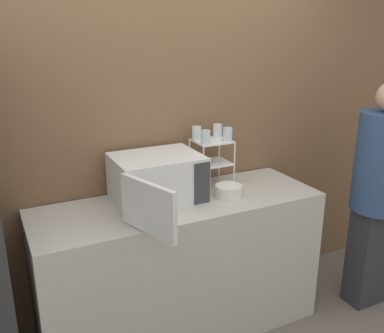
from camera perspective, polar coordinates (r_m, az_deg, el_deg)
The scene contains 10 objects.
wall_back at distance 2.86m, azimuth -4.68°, elevation 4.57°, with size 8.00×0.06×2.60m.
counter at distance 2.88m, azimuth -1.58°, elevation -13.26°, with size 1.82×0.62×0.93m.
microwave at distance 2.62m, azimuth -4.72°, elevation -1.76°, with size 0.56×0.81×0.29m.
dish_rack at distance 2.87m, azimuth 2.65°, elevation 1.80°, with size 0.24×0.21×0.32m.
glass_front_left at distance 2.75m, azimuth 1.83°, elevation 3.95°, with size 0.06×0.06×0.09m.
glass_back_right at distance 2.93m, azimuth 3.41°, elevation 4.82°, with size 0.06×0.06×0.09m.
glass_front_right at distance 2.83m, azimuth 4.77°, elevation 4.31°, with size 0.06×0.06×0.09m.
glass_back_left at distance 2.86m, azimuth 0.61°, elevation 4.50°, with size 0.06×0.06×0.09m.
bowl at distance 2.75m, azimuth 4.90°, elevation -3.26°, with size 0.17×0.17×0.07m.
person at distance 3.24m, azimuth 23.70°, elevation -2.49°, with size 0.37×0.37×1.64m.
Camera 1 is at (-1.03, -1.93, 1.96)m, focal length 40.00 mm.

